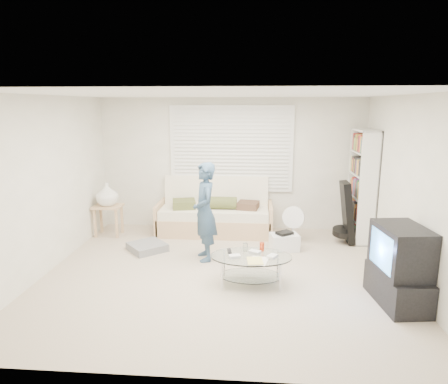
# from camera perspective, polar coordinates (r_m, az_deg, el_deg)

# --- Properties ---
(ground) EXTENTS (5.00, 5.00, 0.00)m
(ground) POSITION_cam_1_polar(r_m,az_deg,el_deg) (5.83, -0.36, -11.57)
(ground) COLOR tan
(ground) RESTS_ON ground
(room_shell) EXTENTS (5.02, 4.52, 2.51)m
(room_shell) POSITION_cam_1_polar(r_m,az_deg,el_deg) (5.85, 0.02, 5.14)
(room_shell) COLOR beige
(room_shell) RESTS_ON ground
(window_blinds) EXTENTS (2.32, 0.08, 1.62)m
(window_blinds) POSITION_cam_1_polar(r_m,az_deg,el_deg) (7.57, 1.04, 6.17)
(window_blinds) COLOR silver
(window_blinds) RESTS_ON ground
(futon_sofa) EXTENTS (2.13, 0.86, 1.04)m
(futon_sofa) POSITION_cam_1_polar(r_m,az_deg,el_deg) (7.50, -1.30, -3.30)
(futon_sofa) COLOR tan
(futon_sofa) RESTS_ON ground
(grey_floor_pillow) EXTENTS (0.75, 0.75, 0.12)m
(grey_floor_pillow) POSITION_cam_1_polar(r_m,az_deg,el_deg) (6.80, -10.90, -7.70)
(grey_floor_pillow) COLOR slate
(grey_floor_pillow) RESTS_ON ground
(side_table) EXTENTS (0.50, 0.40, 0.99)m
(side_table) POSITION_cam_1_polar(r_m,az_deg,el_deg) (7.55, -16.35, -0.62)
(side_table) COLOR tan
(side_table) RESTS_ON ground
(bookshelf) EXTENTS (0.31, 0.82, 1.95)m
(bookshelf) POSITION_cam_1_polar(r_m,az_deg,el_deg) (7.37, 19.09, 0.82)
(bookshelf) COLOR white
(bookshelf) RESTS_ON ground
(guitar_case) EXTENTS (0.38, 0.40, 1.07)m
(guitar_case) POSITION_cam_1_polar(r_m,az_deg,el_deg) (7.21, 17.10, -3.41)
(guitar_case) COLOR black
(guitar_case) RESTS_ON ground
(floor_fan) EXTENTS (0.40, 0.26, 0.65)m
(floor_fan) POSITION_cam_1_polar(r_m,az_deg,el_deg) (7.10, 9.79, -4.10)
(floor_fan) COLOR white
(floor_fan) RESTS_ON ground
(storage_bin) EXTENTS (0.51, 0.41, 0.32)m
(storage_bin) POSITION_cam_1_polar(r_m,az_deg,el_deg) (6.74, 8.60, -7.03)
(storage_bin) COLOR white
(storage_bin) RESTS_ON ground
(tv_unit) EXTENTS (0.59, 0.95, 0.97)m
(tv_unit) POSITION_cam_1_polar(r_m,az_deg,el_deg) (5.29, 23.76, -9.72)
(tv_unit) COLOR black
(tv_unit) RESTS_ON ground
(coffee_table) EXTENTS (1.09, 0.70, 0.52)m
(coffee_table) POSITION_cam_1_polar(r_m,az_deg,el_deg) (5.41, 3.92, -9.83)
(coffee_table) COLOR silver
(coffee_table) RESTS_ON ground
(standing_person) EXTENTS (0.52, 0.64, 1.52)m
(standing_person) POSITION_cam_1_polar(r_m,az_deg,el_deg) (6.12, -2.76, -2.86)
(standing_person) COLOR #2D4A68
(standing_person) RESTS_ON ground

